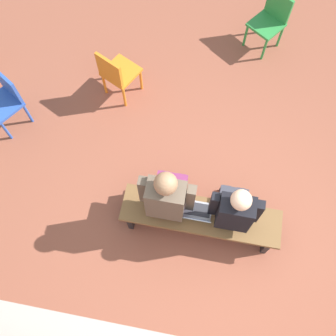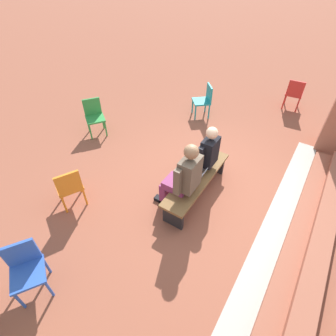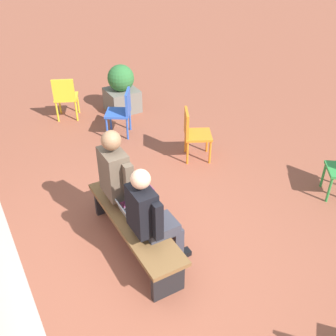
{
  "view_description": "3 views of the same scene",
  "coord_description": "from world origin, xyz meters",
  "px_view_note": "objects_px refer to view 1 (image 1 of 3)",
  "views": [
    {
      "loc": [
        0.44,
        1.19,
        4.67
      ],
      "look_at": [
        0.77,
        -0.58,
        0.66
      ],
      "focal_mm": 42.0,
      "sensor_mm": 36.0,
      "label": 1
    },
    {
      "loc": [
        3.39,
        1.19,
        3.67
      ],
      "look_at": [
        0.86,
        -0.44,
        0.96
      ],
      "focal_mm": 28.0,
      "sensor_mm": 36.0,
      "label": 2
    },
    {
      "loc": [
        -2.88,
        1.19,
        3.45
      ],
      "look_at": [
        0.34,
        -0.65,
        0.98
      ],
      "focal_mm": 42.0,
      "sensor_mm": 36.0,
      "label": 3
    }
  ],
  "objects_px": {
    "plastic_chair_near_bench_left": "(117,73)",
    "plastic_chair_near_bench_right": "(6,98)",
    "plastic_chair_far_right": "(271,19)",
    "bench": "(200,217)",
    "person_adult": "(168,194)",
    "laptop": "(197,214)",
    "person_student": "(234,207)"
  },
  "relations": [
    {
      "from": "person_adult",
      "to": "laptop",
      "type": "xyz_separation_m",
      "value": [
        -0.34,
        0.08,
        -0.25
      ]
    },
    {
      "from": "person_student",
      "to": "plastic_chair_near_bench_left",
      "type": "distance_m",
      "value": 2.39
    },
    {
      "from": "person_adult",
      "to": "plastic_chair_near_bench_left",
      "type": "height_order",
      "value": "person_adult"
    },
    {
      "from": "bench",
      "to": "person_student",
      "type": "xyz_separation_m",
      "value": [
        -0.32,
        -0.07,
        0.36
      ]
    },
    {
      "from": "person_adult",
      "to": "plastic_chair_near_bench_left",
      "type": "distance_m",
      "value": 1.94
    },
    {
      "from": "laptop",
      "to": "plastic_chair_near_bench_right",
      "type": "xyz_separation_m",
      "value": [
        2.63,
        -1.07,
        -0.02
      ]
    },
    {
      "from": "plastic_chair_near_bench_left",
      "to": "plastic_chair_far_right",
      "type": "distance_m",
      "value": 2.33
    },
    {
      "from": "laptop",
      "to": "plastic_chair_near_bench_left",
      "type": "bearing_deg",
      "value": -52.21
    },
    {
      "from": "plastic_chair_far_right",
      "to": "bench",
      "type": "bearing_deg",
      "value": 80.01
    },
    {
      "from": "plastic_chair_near_bench_left",
      "to": "person_adult",
      "type": "bearing_deg",
      "value": 121.23
    },
    {
      "from": "laptop",
      "to": "plastic_chair_near_bench_right",
      "type": "distance_m",
      "value": 2.85
    },
    {
      "from": "bench",
      "to": "laptop",
      "type": "xyz_separation_m",
      "value": [
        0.05,
        0.01,
        0.15
      ]
    },
    {
      "from": "plastic_chair_far_right",
      "to": "person_adult",
      "type": "bearing_deg",
      "value": 72.63
    },
    {
      "from": "bench",
      "to": "person_student",
      "type": "bearing_deg",
      "value": -168.45
    },
    {
      "from": "plastic_chair_near_bench_right",
      "to": "bench",
      "type": "bearing_deg",
      "value": 158.41
    },
    {
      "from": "bench",
      "to": "plastic_chair_far_right",
      "type": "height_order",
      "value": "plastic_chair_far_right"
    },
    {
      "from": "person_adult",
      "to": "laptop",
      "type": "distance_m",
      "value": 0.43
    },
    {
      "from": "person_student",
      "to": "plastic_chair_near_bench_left",
      "type": "relative_size",
      "value": 1.58
    },
    {
      "from": "person_adult",
      "to": "plastic_chair_near_bench_right",
      "type": "bearing_deg",
      "value": -23.37
    },
    {
      "from": "plastic_chair_near_bench_left",
      "to": "plastic_chair_near_bench_right",
      "type": "bearing_deg",
      "value": 26.67
    },
    {
      "from": "plastic_chair_near_bench_right",
      "to": "person_adult",
      "type": "bearing_deg",
      "value": 156.63
    },
    {
      "from": "laptop",
      "to": "plastic_chair_near_bench_right",
      "type": "height_order",
      "value": "plastic_chair_near_bench_right"
    },
    {
      "from": "bench",
      "to": "plastic_chair_far_right",
      "type": "relative_size",
      "value": 2.14
    },
    {
      "from": "bench",
      "to": "person_student",
      "type": "height_order",
      "value": "person_student"
    },
    {
      "from": "person_adult",
      "to": "laptop",
      "type": "height_order",
      "value": "person_adult"
    },
    {
      "from": "plastic_chair_near_bench_right",
      "to": "person_student",
      "type": "bearing_deg",
      "value": 161.68
    },
    {
      "from": "laptop",
      "to": "plastic_chair_near_bench_right",
      "type": "bearing_deg",
      "value": -22.18
    },
    {
      "from": "person_student",
      "to": "plastic_chair_near_bench_right",
      "type": "bearing_deg",
      "value": -18.32
    },
    {
      "from": "person_student",
      "to": "plastic_chair_far_right",
      "type": "bearing_deg",
      "value": -94.05
    },
    {
      "from": "person_adult",
      "to": "laptop",
      "type": "bearing_deg",
      "value": 166.24
    },
    {
      "from": "plastic_chair_far_right",
      "to": "laptop",
      "type": "bearing_deg",
      "value": 79.16
    },
    {
      "from": "person_adult",
      "to": "plastic_chair_near_bench_right",
      "type": "xyz_separation_m",
      "value": [
        2.29,
        -0.99,
        -0.27
      ]
    }
  ]
}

